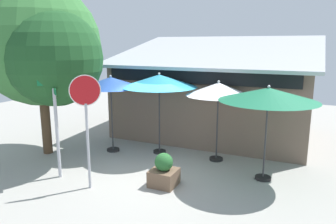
# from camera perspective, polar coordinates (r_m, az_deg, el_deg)

# --- Properties ---
(ground_plane) EXTENTS (28.00, 28.00, 0.10)m
(ground_plane) POSITION_cam_1_polar(r_m,az_deg,el_deg) (9.83, -4.10, -10.69)
(ground_plane) COLOR #9E9B93
(cafe_building) EXTENTS (7.93, 5.53, 4.09)m
(cafe_building) POSITION_cam_1_polar(r_m,az_deg,el_deg) (13.56, 8.50, 2.77)
(cafe_building) COLOR #705B4C
(cafe_building) RESTS_ON ground
(street_sign_post) EXTENTS (0.65, 0.70, 2.83)m
(street_sign_post) POSITION_cam_1_polar(r_m,az_deg,el_deg) (9.38, -19.31, -1.02)
(street_sign_post) COLOR #A8AAB2
(street_sign_post) RESTS_ON ground
(stop_sign) EXTENTS (0.59, 0.53, 3.00)m
(stop_sign) POSITION_cam_1_polar(r_m,az_deg,el_deg) (8.33, -14.39, 0.27)
(stop_sign) COLOR #A8AAB2
(stop_sign) RESTS_ON ground
(patio_umbrella_royal_blue_left) EXTENTS (2.13, 2.13, 2.71)m
(patio_umbrella_royal_blue_left) POSITION_cam_1_polar(r_m,az_deg,el_deg) (11.14, -10.19, 5.09)
(patio_umbrella_royal_blue_left) COLOR black
(patio_umbrella_royal_blue_left) RESTS_ON ground
(patio_umbrella_teal_center) EXTENTS (2.58, 2.58, 2.81)m
(patio_umbrella_teal_center) POSITION_cam_1_polar(r_m,az_deg,el_deg) (10.76, -1.59, 5.50)
(patio_umbrella_teal_center) COLOR black
(patio_umbrella_teal_center) RESTS_ON ground
(patio_umbrella_ivory_right) EXTENTS (2.06, 2.06, 2.63)m
(patio_umbrella_ivory_right) POSITION_cam_1_polar(r_m,az_deg,el_deg) (10.18, 8.97, 3.93)
(patio_umbrella_ivory_right) COLOR black
(patio_umbrella_ivory_right) RESTS_ON ground
(patio_umbrella_forest_green_far_right) EXTENTS (2.65, 2.65, 2.67)m
(patio_umbrella_forest_green_far_right) POSITION_cam_1_polar(r_m,az_deg,el_deg) (8.95, 17.45, 2.91)
(patio_umbrella_forest_green_far_right) COLOR black
(patio_umbrella_forest_green_far_right) RESTS_ON ground
(shade_tree) EXTENTS (4.54, 3.99, 5.71)m
(shade_tree) POSITION_cam_1_polar(r_m,az_deg,el_deg) (11.16, -21.32, 10.50)
(shade_tree) COLOR brown
(shade_tree) RESTS_ON ground
(sidewalk_planter) EXTENTS (0.69, 0.69, 0.91)m
(sidewalk_planter) POSITION_cam_1_polar(r_m,az_deg,el_deg) (8.72, -0.75, -10.63)
(sidewalk_planter) COLOR brown
(sidewalk_planter) RESTS_ON ground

